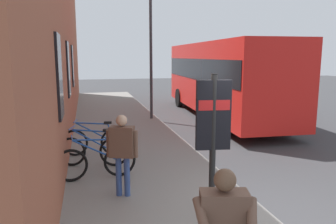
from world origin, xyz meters
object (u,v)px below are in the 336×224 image
Objects in this scene: bicycle_mid_rack at (93,151)px; bicycle_beside_lamp at (95,141)px; transit_info_sign at (213,125)px; city_bus at (221,75)px; pedestrian_near_bus at (122,147)px; bicycle_nearest_sign at (96,162)px; street_lamp at (151,45)px.

bicycle_mid_rack and bicycle_beside_lamp have the same top height.
bicycle_beside_lamp is 0.73× the size of transit_info_sign.
city_bus is at bearing -48.79° from bicycle_beside_lamp.
pedestrian_near_bus is at bearing 44.70° from transit_info_sign.
street_lamp reaches higher than bicycle_nearest_sign.
city_bus is 3.57m from street_lamp.
street_lamp is (7.66, -2.08, 2.17)m from pedestrian_near_bus.
transit_info_sign reaches higher than pedestrian_near_bus.
bicycle_beside_lamp is at bearing -4.26° from bicycle_mid_rack.
transit_info_sign is (-3.21, -1.81, 1.21)m from bicycle_mid_rack.
city_bus reaches higher than bicycle_beside_lamp.
bicycle_nearest_sign is 9.14m from city_bus.
bicycle_nearest_sign is 1.01× the size of bicycle_beside_lamp.
transit_info_sign is (-2.33, -1.76, 1.21)m from bicycle_nearest_sign.
transit_info_sign is 10.07m from city_bus.
bicycle_beside_lamp is (1.77, -0.01, 0.00)m from bicycle_nearest_sign.
pedestrian_near_bus is (-1.02, -0.47, 0.58)m from bicycle_nearest_sign.
bicycle_beside_lamp is at bearing 9.19° from pedestrian_near_bus.
pedestrian_near_bus reaches higher than bicycle_nearest_sign.
street_lamp is at bearing -20.95° from bicycle_nearest_sign.
transit_info_sign is 1.51× the size of pedestrian_near_bus.
street_lamp is at bearing 94.05° from city_bus.
bicycle_nearest_sign is 0.17× the size of city_bus.
transit_info_sign is at bearing -150.55° from bicycle_mid_rack.
bicycle_nearest_sign is 3.16m from transit_info_sign.
city_bus is at bearing -40.35° from bicycle_nearest_sign.
street_lamp is (6.65, -2.54, 2.74)m from bicycle_nearest_sign.
pedestrian_near_bus is (1.31, 1.29, -0.63)m from transit_info_sign.
bicycle_nearest_sign is at bearing -176.63° from bicycle_mid_rack.
street_lamp is (8.97, -0.78, 1.53)m from transit_info_sign.
street_lamp is at bearing -24.25° from bicycle_mid_rack.
city_bus reaches higher than bicycle_mid_rack.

